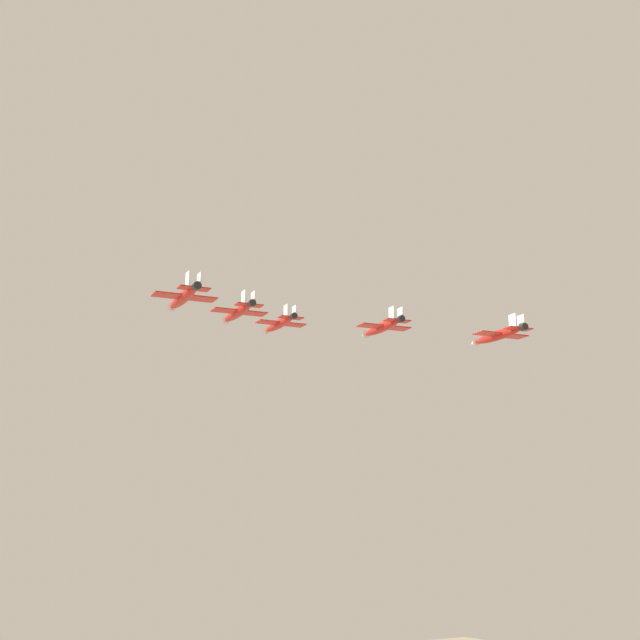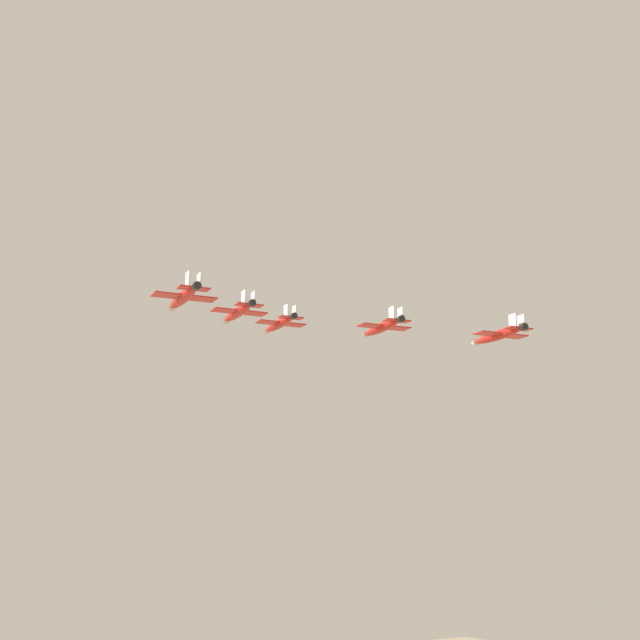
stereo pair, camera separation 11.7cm
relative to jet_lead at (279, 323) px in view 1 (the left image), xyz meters
name	(u,v)px [view 1 (the left image)]	position (x,y,z in m)	size (l,w,h in m)	color
jet_lead	(279,323)	(0.00, 0.00, 0.00)	(17.02, 10.59, 3.58)	red
jet_left_wingman	(238,312)	(-14.93, 17.33, -2.87)	(16.70, 10.40, 3.52)	red
jet_right_wingman	(382,327)	(-19.51, -11.95, -3.00)	(17.26, 10.80, 3.64)	red
jet_left_outer	(183,297)	(-29.87, 34.66, -5.78)	(16.67, 10.39, 3.51)	red
jet_right_outer	(498,335)	(-39.02, -23.89, -6.75)	(16.96, 10.55, 3.57)	red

